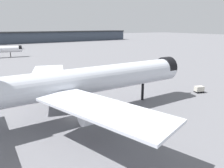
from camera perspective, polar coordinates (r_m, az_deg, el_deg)
The scene contains 5 objects.
ground at distance 45.08m, azimuth -9.95°, elevation -8.99°, with size 900.00×900.00×0.00m, color slate.
airliner_near_gate at distance 44.83m, azimuth -7.66°, elevation 0.63°, with size 56.75×51.82×16.17m.
terminal_building at distance 263.56m, azimuth -22.86°, elevation 11.55°, with size 258.54×44.56×23.35m.
service_truck_front at distance 78.55m, azimuth -15.21°, elevation 2.44°, with size 5.55×5.48×3.00m.
baggage_cart_trailing at distance 65.40m, azimuth 22.37°, elevation -1.30°, with size 2.72×2.40×1.82m.
Camera 1 is at (-13.70, -38.81, 18.39)m, focal length 34.01 mm.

